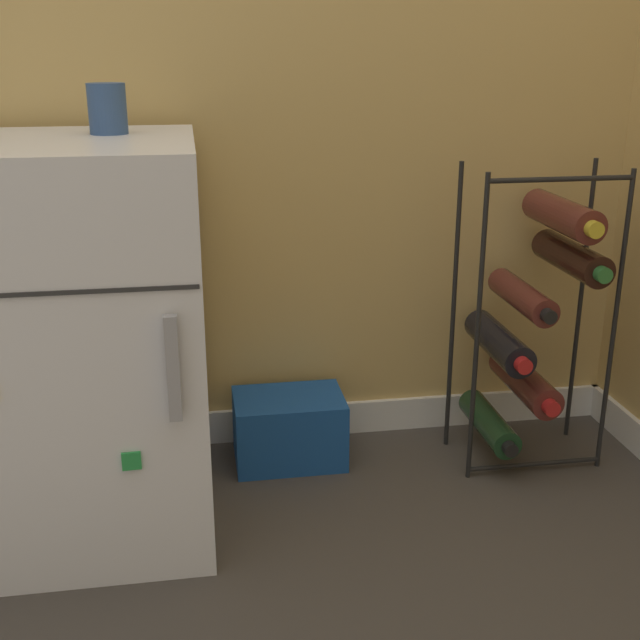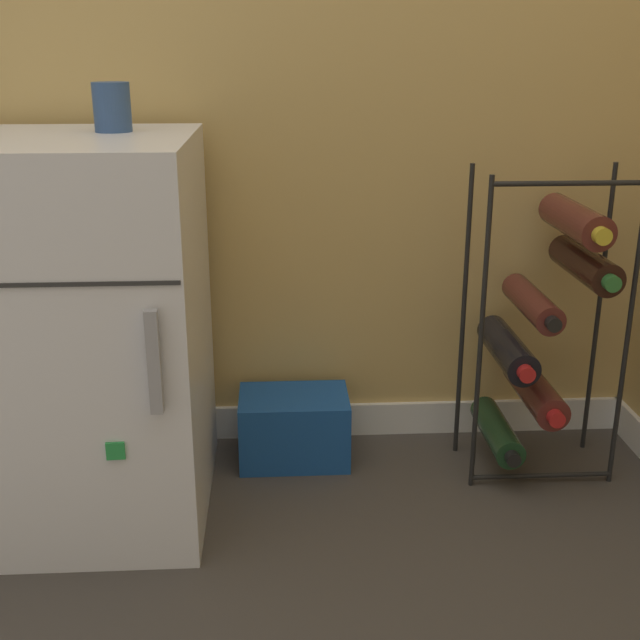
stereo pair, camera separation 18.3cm
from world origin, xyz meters
name	(u,v)px [view 1 (the left image)]	position (x,y,z in m)	size (l,w,h in m)	color
ground_plane	(306,560)	(0.00, 0.00, 0.00)	(14.00, 14.00, 0.00)	#423D38
mini_fridge	(74,342)	(-0.46, 0.25, 0.42)	(0.55, 0.58, 0.84)	white
wine_rack	(530,319)	(0.61, 0.36, 0.38)	(0.36, 0.32, 0.76)	black
soda_box	(289,428)	(0.02, 0.43, 0.09)	(0.28, 0.19, 0.18)	#194C9E
fridge_top_cup	(107,109)	(-0.36, 0.34, 0.90)	(0.08, 0.08, 0.10)	#335184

